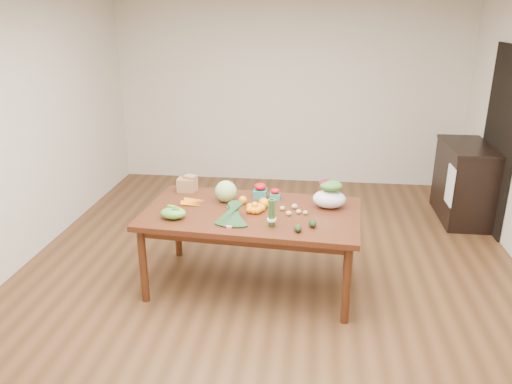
# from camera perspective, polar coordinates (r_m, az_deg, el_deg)

# --- Properties ---
(floor) EXTENTS (6.00, 6.00, 0.00)m
(floor) POSITION_cam_1_polar(r_m,az_deg,el_deg) (4.90, 1.41, -9.89)
(floor) COLOR brown
(floor) RESTS_ON ground
(room_walls) EXTENTS (5.02, 6.02, 2.70)m
(room_walls) POSITION_cam_1_polar(r_m,az_deg,el_deg) (4.38, 1.56, 5.59)
(room_walls) COLOR beige
(room_walls) RESTS_ON floor
(dining_table) EXTENTS (1.98, 1.20, 0.75)m
(dining_table) POSITION_cam_1_polar(r_m,az_deg,el_deg) (4.63, -0.50, -6.49)
(dining_table) COLOR #482110
(dining_table) RESTS_ON floor
(doorway_dark) EXTENTS (0.02, 1.00, 2.10)m
(doorway_dark) POSITION_cam_1_polar(r_m,az_deg,el_deg) (6.35, 26.00, 5.36)
(doorway_dark) COLOR black
(doorway_dark) RESTS_ON floor
(cabinet) EXTENTS (0.52, 1.02, 0.94)m
(cabinet) POSITION_cam_1_polar(r_m,az_deg,el_deg) (6.59, 22.62, 1.06)
(cabinet) COLOR black
(cabinet) RESTS_ON floor
(dish_towel) EXTENTS (0.02, 0.28, 0.45)m
(dish_towel) POSITION_cam_1_polar(r_m,az_deg,el_deg) (6.14, 21.29, 0.71)
(dish_towel) COLOR white
(dish_towel) RESTS_ON cabinet
(paper_bag) EXTENTS (0.24, 0.21, 0.16)m
(paper_bag) POSITION_cam_1_polar(r_m,az_deg,el_deg) (4.98, -7.97, 0.96)
(paper_bag) COLOR #A57449
(paper_bag) RESTS_ON dining_table
(cabbage) EXTENTS (0.20, 0.20, 0.20)m
(cabbage) POSITION_cam_1_polar(r_m,az_deg,el_deg) (4.67, -3.46, 0.09)
(cabbage) COLOR #9DCD76
(cabbage) RESTS_ON dining_table
(strawberry_basket_a) EXTENTS (0.13, 0.13, 0.11)m
(strawberry_basket_a) POSITION_cam_1_polar(r_m,az_deg,el_deg) (4.78, 0.49, 0.02)
(strawberry_basket_a) COLOR red
(strawberry_basket_a) RESTS_ON dining_table
(strawberry_basket_b) EXTENTS (0.10, 0.10, 0.09)m
(strawberry_basket_b) POSITION_cam_1_polar(r_m,az_deg,el_deg) (4.74, 2.20, -0.35)
(strawberry_basket_b) COLOR red
(strawberry_basket_b) RESTS_ON dining_table
(orange_a) EXTENTS (0.08, 0.08, 0.08)m
(orange_a) POSITION_cam_1_polar(r_m,az_deg,el_deg) (4.62, -1.51, -0.93)
(orange_a) COLOR orange
(orange_a) RESTS_ON dining_table
(orange_b) EXTENTS (0.08, 0.08, 0.08)m
(orange_b) POSITION_cam_1_polar(r_m,az_deg,el_deg) (4.56, 0.85, -1.16)
(orange_b) COLOR orange
(orange_b) RESTS_ON dining_table
(orange_c) EXTENTS (0.09, 0.09, 0.09)m
(orange_c) POSITION_cam_1_polar(r_m,az_deg,el_deg) (4.53, 0.97, -1.29)
(orange_c) COLOR orange
(orange_c) RESTS_ON dining_table
(mandarin_cluster) EXTENTS (0.19, 0.19, 0.10)m
(mandarin_cluster) POSITION_cam_1_polar(r_m,az_deg,el_deg) (4.44, -0.13, -1.70)
(mandarin_cluster) COLOR orange
(mandarin_cluster) RESTS_ON dining_table
(carrots) EXTENTS (0.23, 0.20, 0.03)m
(carrots) POSITION_cam_1_polar(r_m,az_deg,el_deg) (4.68, -7.23, -1.15)
(carrots) COLOR orange
(carrots) RESTS_ON dining_table
(snap_pea_bag) EXTENTS (0.22, 0.17, 0.10)m
(snap_pea_bag) POSITION_cam_1_polar(r_m,az_deg,el_deg) (4.36, -9.43, -2.39)
(snap_pea_bag) COLOR #6DB43C
(snap_pea_bag) RESTS_ON dining_table
(kale_bunch) EXTENTS (0.35, 0.42, 0.16)m
(kale_bunch) POSITION_cam_1_polar(r_m,az_deg,el_deg) (4.20, -2.81, -2.59)
(kale_bunch) COLOR black
(kale_bunch) RESTS_ON dining_table
(asparagus_bundle) EXTENTS (0.09, 0.12, 0.26)m
(asparagus_bundle) POSITION_cam_1_polar(r_m,az_deg,el_deg) (4.11, 1.81, -2.37)
(asparagus_bundle) COLOR #4B7334
(asparagus_bundle) RESTS_ON dining_table
(potato_a) EXTENTS (0.05, 0.04, 0.04)m
(potato_a) POSITION_cam_1_polar(r_m,az_deg,el_deg) (4.48, 3.04, -1.87)
(potato_a) COLOR tan
(potato_a) RESTS_ON dining_table
(potato_b) EXTENTS (0.05, 0.05, 0.04)m
(potato_b) POSITION_cam_1_polar(r_m,az_deg,el_deg) (4.38, 3.76, -2.44)
(potato_b) COLOR #D1B879
(potato_b) RESTS_ON dining_table
(potato_c) EXTENTS (0.05, 0.04, 0.04)m
(potato_c) POSITION_cam_1_polar(r_m,az_deg,el_deg) (4.42, 4.90, -2.25)
(potato_c) COLOR tan
(potato_c) RESTS_ON dining_table
(potato_d) EXTENTS (0.06, 0.05, 0.05)m
(potato_d) POSITION_cam_1_polar(r_m,az_deg,el_deg) (4.53, 4.43, -1.65)
(potato_d) COLOR tan
(potato_d) RESTS_ON dining_table
(potato_e) EXTENTS (0.05, 0.04, 0.04)m
(potato_e) POSITION_cam_1_polar(r_m,az_deg,el_deg) (4.41, 5.66, -2.36)
(potato_e) COLOR #CEC077
(potato_e) RESTS_ON dining_table
(avocado_a) EXTENTS (0.09, 0.11, 0.06)m
(avocado_a) POSITION_cam_1_polar(r_m,az_deg,el_deg) (4.07, 4.80, -4.14)
(avocado_a) COLOR black
(avocado_a) RESTS_ON dining_table
(avocado_b) EXTENTS (0.09, 0.11, 0.06)m
(avocado_b) POSITION_cam_1_polar(r_m,az_deg,el_deg) (4.17, 6.47, -3.60)
(avocado_b) COLOR black
(avocado_b) RESTS_ON dining_table
(salad_bag) EXTENTS (0.31, 0.25, 0.23)m
(salad_bag) POSITION_cam_1_polar(r_m,az_deg,el_deg) (4.56, 8.39, -0.40)
(salad_bag) COLOR white
(salad_bag) RESTS_ON dining_table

